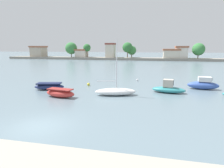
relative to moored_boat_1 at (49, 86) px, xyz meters
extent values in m
plane|color=slate|center=(5.51, -10.92, -0.43)|extent=(400.00, 400.00, 0.00)
ellipsoid|color=navy|center=(0.00, 0.00, -0.05)|extent=(4.07, 2.22, 0.76)
cube|color=#161E41|center=(0.00, 0.00, 0.40)|extent=(3.27, 1.84, 0.14)
ellipsoid|color=#C63833|center=(3.22, -3.21, -0.01)|extent=(3.70, 1.79, 0.85)
cube|color=maroon|center=(3.22, -3.21, 0.47)|extent=(2.97, 1.49, 0.10)
ellipsoid|color=white|center=(9.09, -1.05, -0.02)|extent=(4.97, 2.63, 0.83)
cylinder|color=silver|center=(9.19, -1.02, 3.16)|extent=(0.10, 0.10, 5.52)
cylinder|color=#B7B7BC|center=(8.05, -1.31, 1.25)|extent=(2.09, 0.61, 0.08)
ellipsoid|color=teal|center=(15.19, 1.58, -0.07)|extent=(4.15, 2.09, 0.73)
cube|color=#BCB2A3|center=(15.12, 1.59, 0.75)|extent=(1.31, 1.13, 0.91)
cube|color=black|center=(15.71, 1.51, 0.84)|extent=(0.20, 0.88, 0.63)
ellipsoid|color=#3856A8|center=(19.80, 4.58, 0.09)|extent=(4.01, 1.77, 1.04)
cube|color=silver|center=(19.94, 4.57, 0.92)|extent=(1.65, 1.13, 0.62)
cube|color=black|center=(20.72, 4.50, 0.98)|extent=(0.15, 0.91, 0.44)
sphere|color=white|center=(10.77, 9.09, -0.26)|extent=(0.34, 0.34, 0.34)
sphere|color=yellow|center=(4.17, 3.58, -0.22)|extent=(0.42, 0.42, 0.42)
cube|color=gray|center=(5.51, 61.65, 0.07)|extent=(121.26, 7.08, 1.00)
cube|color=#B2A38E|center=(-41.68, 62.18, 2.76)|extent=(5.91, 5.96, 4.38)
cube|color=#995B42|center=(-41.68, 62.18, 5.30)|extent=(6.50, 6.56, 0.70)
cube|color=beige|center=(-19.45, 62.17, 2.03)|extent=(4.95, 4.83, 2.93)
cube|color=#995B42|center=(-19.45, 62.17, 3.84)|extent=(5.44, 5.32, 0.70)
cube|color=beige|center=(-5.72, 62.14, 3.37)|extent=(3.77, 4.46, 5.60)
cube|color=brown|center=(-5.72, 62.14, 6.52)|extent=(4.14, 4.91, 0.70)
cube|color=beige|center=(20.40, 61.62, 2.13)|extent=(6.31, 5.58, 3.13)
cube|color=#995B42|center=(20.40, 61.62, 4.05)|extent=(6.94, 6.14, 0.70)
cube|color=beige|center=(24.38, 61.54, 2.70)|extent=(4.61, 4.86, 4.27)
cube|color=#995B42|center=(24.38, 61.54, 5.19)|extent=(5.07, 5.34, 0.70)
cylinder|color=brown|center=(3.73, 62.96, 1.33)|extent=(0.36, 0.36, 1.52)
sphere|color=#387A3D|center=(3.73, 62.96, 3.67)|extent=(3.95, 3.95, 3.95)
cylinder|color=brown|center=(-16.37, 60.92, 2.01)|extent=(0.36, 0.36, 2.88)
sphere|color=#2D6B33|center=(-16.37, 60.92, 4.81)|extent=(3.39, 3.39, 3.39)
cylinder|color=brown|center=(-24.14, 61.22, 1.48)|extent=(0.36, 0.36, 1.83)
sphere|color=#387A3D|center=(-24.14, 61.22, 4.57)|extent=(5.42, 5.42, 5.42)
cylinder|color=brown|center=(2.06, 61.14, 1.89)|extent=(0.36, 0.36, 2.64)
sphere|color=#2D6B33|center=(2.06, 61.14, 4.95)|extent=(4.37, 4.37, 4.37)
cylinder|color=brown|center=(30.77, 60.87, 1.41)|extent=(0.36, 0.36, 1.68)
sphere|color=#387A3D|center=(30.77, 60.87, 4.23)|extent=(4.95, 4.95, 4.95)
camera|label=1|loc=(13.22, -22.12, 5.06)|focal=30.50mm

